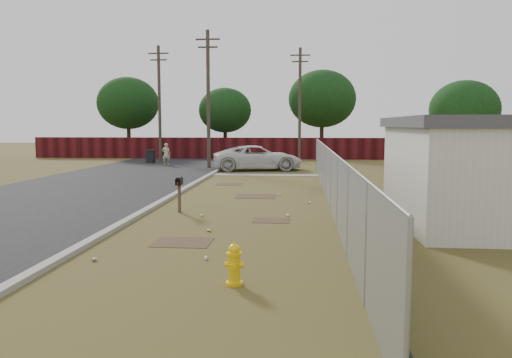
# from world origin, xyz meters

# --- Properties ---
(ground) EXTENTS (120.00, 120.00, 0.00)m
(ground) POSITION_xyz_m (0.00, 0.00, 0.00)
(ground) COLOR brown
(ground) RESTS_ON ground
(street) EXTENTS (15.10, 60.00, 0.12)m
(street) POSITION_xyz_m (-6.76, 8.05, 0.02)
(street) COLOR black
(street) RESTS_ON ground
(chainlink_fence) EXTENTS (0.10, 27.06, 2.02)m
(chainlink_fence) POSITION_xyz_m (3.12, 1.03, 0.80)
(chainlink_fence) COLOR #96989E
(chainlink_fence) RESTS_ON ground
(privacy_fence) EXTENTS (30.00, 0.12, 1.80)m
(privacy_fence) POSITION_xyz_m (-6.00, 25.00, 0.90)
(privacy_fence) COLOR #4E1016
(privacy_fence) RESTS_ON ground
(utility_poles) EXTENTS (12.60, 8.24, 9.00)m
(utility_poles) POSITION_xyz_m (-3.67, 20.67, 4.69)
(utility_poles) COLOR #473D2F
(utility_poles) RESTS_ON ground
(houses) EXTENTS (9.30, 17.24, 3.10)m
(houses) POSITION_xyz_m (9.70, 3.13, 1.56)
(houses) COLOR beige
(houses) RESTS_ON ground
(horizon_trees) EXTENTS (33.32, 31.94, 7.78)m
(horizon_trees) POSITION_xyz_m (0.84, 23.56, 4.63)
(horizon_trees) COLOR #322316
(horizon_trees) RESTS_ON ground
(fire_hydrant) EXTENTS (0.35, 0.35, 0.78)m
(fire_hydrant) POSITION_xyz_m (0.89, -8.11, 0.37)
(fire_hydrant) COLOR yellow
(fire_hydrant) RESTS_ON ground
(mailbox) EXTENTS (0.19, 0.51, 1.18)m
(mailbox) POSITION_xyz_m (-1.89, -0.85, 0.93)
(mailbox) COLOR brown
(mailbox) RESTS_ON ground
(pickup_truck) EXTENTS (6.04, 3.67, 1.57)m
(pickup_truck) POSITION_xyz_m (-0.61, 14.72, 0.78)
(pickup_truck) COLOR silver
(pickup_truck) RESTS_ON ground
(pedestrian) EXTENTS (0.59, 0.40, 1.60)m
(pedestrian) POSITION_xyz_m (-7.36, 17.70, 0.80)
(pedestrian) COLOR tan
(pedestrian) RESTS_ON ground
(trash_bin) EXTENTS (0.66, 0.71, 0.99)m
(trash_bin) POSITION_xyz_m (-9.23, 20.09, 0.51)
(trash_bin) COLOR black
(trash_bin) RESTS_ON ground
(scattered_litter) EXTENTS (4.76, 10.25, 0.07)m
(scattered_litter) POSITION_xyz_m (0.25, -2.17, 0.04)
(scattered_litter) COLOR silver
(scattered_litter) RESTS_ON ground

